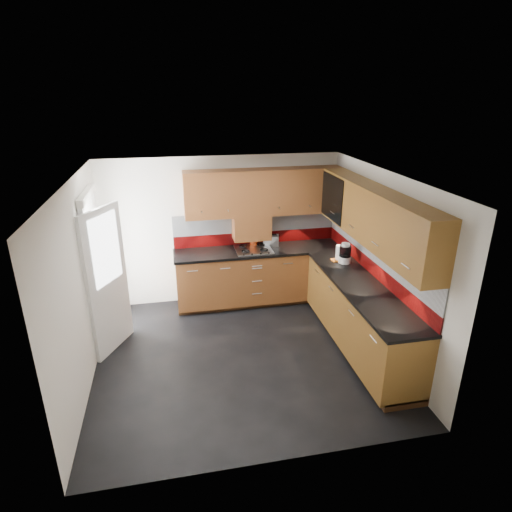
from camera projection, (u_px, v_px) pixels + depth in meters
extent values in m
cube|color=black|center=(242.00, 356.00, 5.77)|extent=(4.00, 3.80, 0.02)
cube|color=white|center=(240.00, 174.00, 4.87)|extent=(4.00, 3.80, 0.10)
cube|color=silver|center=(222.00, 229.00, 7.00)|extent=(4.00, 0.08, 2.64)
cube|color=silver|center=(277.00, 359.00, 3.65)|extent=(4.00, 0.08, 2.64)
cube|color=silver|center=(77.00, 287.00, 4.97)|extent=(0.08, 3.80, 2.64)
cube|color=silver|center=(385.00, 262.00, 5.69)|extent=(0.08, 3.80, 2.64)
cube|color=brown|center=(259.00, 275.00, 7.06)|extent=(2.70, 0.60, 0.95)
cube|color=brown|center=(359.00, 316.00, 5.80)|extent=(0.60, 2.60, 0.95)
cube|color=#3C2211|center=(259.00, 298.00, 7.24)|extent=(2.70, 0.54, 0.10)
cube|color=#3C2211|center=(358.00, 343.00, 5.96)|extent=(0.54, 2.60, 0.10)
cube|color=black|center=(259.00, 250.00, 6.89)|extent=(2.72, 0.62, 0.04)
cube|color=black|center=(362.00, 287.00, 5.61)|extent=(0.62, 2.60, 0.04)
cube|color=maroon|center=(256.00, 238.00, 7.12)|extent=(2.70, 0.02, 0.20)
cube|color=silver|center=(256.00, 222.00, 7.02)|extent=(2.70, 0.02, 0.34)
cube|color=maroon|center=(373.00, 268.00, 5.92)|extent=(0.02, 3.20, 0.20)
cube|color=silver|center=(375.00, 250.00, 5.82)|extent=(0.02, 3.20, 0.34)
cube|color=brown|center=(264.00, 192.00, 6.70)|extent=(2.50, 0.33, 0.72)
cube|color=brown|center=(374.00, 216.00, 5.44)|extent=(0.33, 2.87, 0.72)
cube|color=silver|center=(257.00, 208.00, 6.59)|extent=(1.80, 0.01, 0.16)
cube|color=silver|center=(361.00, 233.00, 5.46)|extent=(0.01, 2.00, 0.16)
cube|color=brown|center=(252.00, 227.00, 6.87)|extent=(0.60, 0.33, 0.40)
cube|color=black|center=(332.00, 198.00, 6.36)|extent=(0.01, 0.80, 0.66)
cube|color=#FFD18C|center=(351.00, 197.00, 6.41)|extent=(0.01, 0.76, 0.64)
cube|color=black|center=(343.00, 196.00, 6.38)|extent=(0.29, 0.76, 0.01)
cylinder|color=black|center=(350.00, 193.00, 6.12)|extent=(0.07, 0.07, 0.16)
cylinder|color=black|center=(346.00, 191.00, 6.25)|extent=(0.07, 0.07, 0.16)
cylinder|color=white|center=(342.00, 188.00, 6.39)|extent=(0.07, 0.07, 0.16)
cylinder|color=black|center=(338.00, 186.00, 6.53)|extent=(0.07, 0.07, 0.16)
cube|color=white|center=(97.00, 271.00, 5.87)|extent=(0.06, 0.95, 2.04)
cube|color=white|center=(108.00, 282.00, 5.59)|extent=(0.42, 0.73, 1.98)
cube|color=white|center=(106.00, 249.00, 5.43)|extent=(0.28, 0.50, 0.90)
cube|color=silver|center=(253.00, 249.00, 6.85)|extent=(0.57, 0.49, 0.02)
torus|color=black|center=(246.00, 251.00, 6.70)|extent=(0.13, 0.13, 0.02)
torus|color=black|center=(264.00, 250.00, 6.76)|extent=(0.13, 0.13, 0.02)
torus|color=black|center=(243.00, 246.00, 6.92)|extent=(0.13, 0.13, 0.02)
torus|color=black|center=(261.00, 245.00, 6.98)|extent=(0.13, 0.13, 0.02)
cube|color=black|center=(256.00, 254.00, 6.63)|extent=(0.44, 0.04, 0.02)
cylinder|color=#CB4213|center=(254.00, 241.00, 7.02)|extent=(0.12, 0.12, 0.16)
cylinder|color=brown|center=(254.00, 230.00, 6.97)|extent=(0.06, 0.02, 0.31)
cylinder|color=brown|center=(254.00, 230.00, 6.97)|extent=(0.05, 0.04, 0.29)
cylinder|color=brown|center=(253.00, 229.00, 6.96)|extent=(0.06, 0.03, 0.33)
cylinder|color=brown|center=(255.00, 231.00, 6.97)|extent=(0.04, 0.05, 0.27)
cylinder|color=brown|center=(253.00, 230.00, 6.96)|extent=(0.04, 0.05, 0.30)
cube|color=silver|center=(271.00, 240.00, 7.03)|extent=(0.28, 0.21, 0.17)
cube|color=black|center=(271.00, 235.00, 7.00)|extent=(0.19, 0.07, 0.01)
cube|color=black|center=(271.00, 234.00, 7.03)|extent=(0.19, 0.07, 0.01)
cylinder|color=white|center=(345.00, 259.00, 6.34)|extent=(0.18, 0.18, 0.10)
cylinder|color=black|center=(345.00, 251.00, 6.29)|extent=(0.17, 0.17, 0.16)
cylinder|color=white|center=(346.00, 245.00, 6.25)|extent=(0.12, 0.12, 0.04)
cylinder|color=white|center=(339.00, 253.00, 6.41)|extent=(0.15, 0.15, 0.23)
cube|color=orange|center=(336.00, 260.00, 6.43)|extent=(0.16, 0.14, 0.02)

